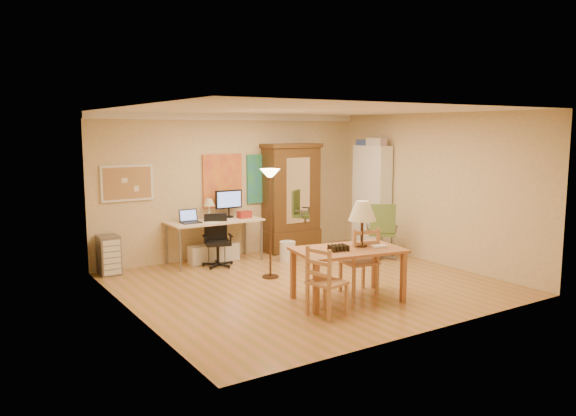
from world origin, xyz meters
TOP-DOWN VIEW (x-y plane):
  - floor at (0.00, 0.00)m, footprint 5.50×5.50m
  - crown_molding at (0.00, 2.46)m, footprint 5.50×0.08m
  - corkboard at (-2.05, 2.47)m, footprint 0.90×0.04m
  - art_panel_left at (-0.25, 2.47)m, footprint 0.80×0.04m
  - art_panel_right at (0.65, 2.47)m, footprint 0.75×0.04m
  - dining_table at (0.09, -0.99)m, footprint 1.63×1.14m
  - ladder_chair_back at (0.35, -0.84)m, footprint 0.52×0.50m
  - ladder_chair_left at (-0.67, -1.37)m, footprint 0.50×0.51m
  - torchiere_lamp at (-0.30, 0.65)m, footprint 0.32×0.32m
  - computer_desk at (-0.57, 2.16)m, footprint 1.70×0.75m
  - office_chair_black at (-0.68, 1.83)m, footprint 0.57×0.57m
  - office_chair_green at (2.15, 0.69)m, footprint 0.67×0.67m
  - drawer_cart at (-2.46, 2.28)m, footprint 0.33×0.40m
  - armoire at (1.14, 2.24)m, footprint 1.16×0.55m
  - bookshelf at (2.55, 1.44)m, footprint 0.31×0.84m
  - wastebin at (0.56, 1.47)m, footprint 0.30×0.30m

SIDE VIEW (x-z plane):
  - floor at x=0.00m, z-range 0.00..0.00m
  - wastebin at x=0.56m, z-range 0.00..0.37m
  - office_chair_black at x=-0.68m, z-range -0.21..0.71m
  - office_chair_green at x=2.15m, z-range -0.25..0.81m
  - drawer_cart at x=-2.46m, z-range 0.00..0.66m
  - ladder_chair_left at x=-0.67m, z-range -0.03..0.89m
  - ladder_chair_back at x=0.35m, z-range -0.03..0.96m
  - computer_desk at x=-0.57m, z-range -0.17..1.12m
  - dining_table at x=0.09m, z-range 0.19..1.59m
  - armoire at x=1.14m, z-range -0.14..1.99m
  - bookshelf at x=2.55m, z-range 0.00..2.09m
  - torchiere_lamp at x=-0.30m, z-range 0.54..2.32m
  - art_panel_left at x=-0.25m, z-range 0.95..1.95m
  - art_panel_right at x=0.65m, z-range 0.98..1.92m
  - corkboard at x=-2.05m, z-range 1.19..1.81m
  - crown_molding at x=0.00m, z-range 2.58..2.70m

